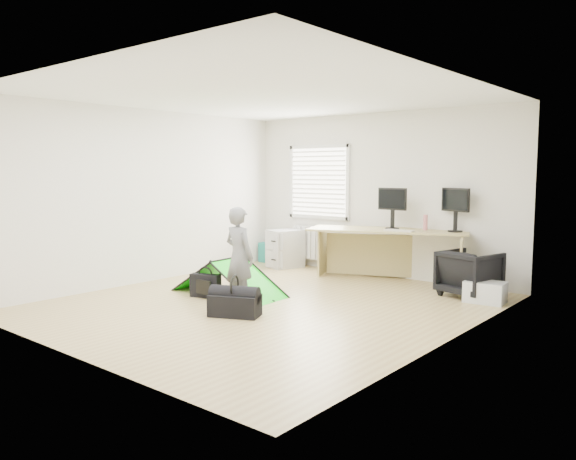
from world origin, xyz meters
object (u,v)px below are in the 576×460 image
Objects in this scene: laptop_bag at (205,286)px; duffel_bag at (235,305)px; desk at (387,256)px; filing_cabinet at (285,249)px; office_chair at (469,273)px; thermos at (425,222)px; monitor_right at (456,216)px; monitor_left at (393,214)px; person at (239,257)px; kite at (229,276)px; storage_crate at (485,292)px.

laptop_bag is 0.72× the size of duffel_bag.
desk reaches higher than filing_cabinet.
thermos is at bearing -11.49° from office_chair.
office_chair is (0.43, -0.49, -0.75)m from monitor_right.
duffel_bag is (1.75, -3.05, -0.21)m from filing_cabinet.
desk is at bearing -121.72° from monitor_left.
desk is 2.71m from person.
monitor_right reaches higher than duffel_bag.
thermos is 0.15× the size of kite.
person is 0.85m from laptop_bag.
filing_cabinet reaches higher than laptop_bag.
thermos is at bearing 50.57° from kite.
duffel_bag is (-0.40, -3.09, -0.94)m from monitor_left.
filing_cabinet is 1.36× the size of monitor_right.
monitor_left reaches higher than duffel_bag.
filing_cabinet is 2.71m from thermos.
monitor_left reaches higher than storage_crate.
kite is at bearing -140.96° from desk.
person is 2.96× the size of laptop_bag.
thermos is at bearing -108.40° from person.
monitor_right is 0.39× the size of person.
person is 0.73m from duffel_bag.
monitor_left is 2.06× the size of thermos.
monitor_left is at bearing 58.29° from duffel_bag.
kite is (-2.69, -2.04, -0.07)m from office_chair.
duffel_bag is (1.02, -0.45, -0.03)m from laptop_bag.
laptop_bag is at bearing -139.12° from desk.
monitor_left reaches higher than desk.
thermos is 3.48m from laptop_bag.
monitor_right is at bearing 34.00° from laptop_bag.
office_chair reaches higher than duffel_bag.
kite is 0.38m from laptop_bag.
office_chair is (0.88, -0.41, -0.63)m from thermos.
kite is 3.26× the size of storage_crate.
monitor_right reaches higher than laptop_bag.
monitor_right is (0.93, 0.24, 0.00)m from monitor_left.
person is at bearing -137.16° from storage_crate.
filing_cabinet is at bearing -175.68° from monitor_left.
monitor_right is at bearing -3.36° from desk.
desk reaches higher than duffel_bag.
filing_cabinet is 2.84× the size of thermos.
office_chair is 3.22m from person.
monitor_left reaches higher than laptop_bag.
monitor_left is at bearing -147.22° from monitor_right.
laptop_bag is (-1.91, -2.81, -0.79)m from thermos.
storage_crate is at bearing 28.25° from kite.
person is at bearing -125.38° from desk.
filing_cabinet is 1.57× the size of laptop_bag.
office_chair is at bearing -29.94° from monitor_right.
filing_cabinet is at bearing 173.68° from storage_crate.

